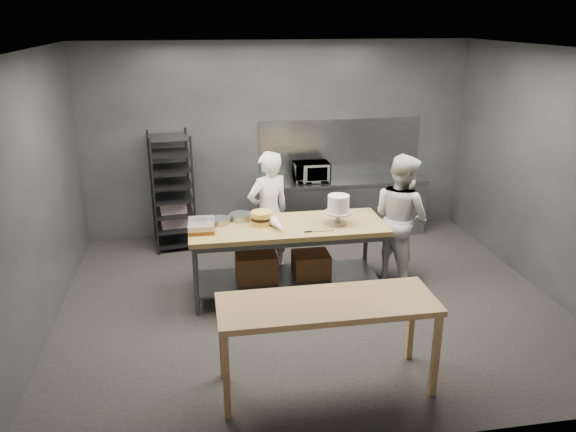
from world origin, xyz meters
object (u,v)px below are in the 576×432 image
at_px(speed_rack, 172,192).
at_px(work_table, 284,251).
at_px(microwave, 311,172).
at_px(near_counter, 327,310).
at_px(frosted_cake_stand, 338,206).
at_px(chef_behind, 268,213).
at_px(chef_right, 401,218).
at_px(layer_cake, 261,218).

bearing_deg(speed_rack, work_table, -52.33).
bearing_deg(microwave, speed_rack, -177.85).
bearing_deg(near_counter, frosted_cake_stand, 72.83).
bearing_deg(near_counter, work_table, 92.25).
relative_size(chef_behind, chef_right, 1.00).
bearing_deg(frosted_cake_stand, chef_behind, 135.68).
xyz_separation_m(frosted_cake_stand, layer_cake, (-0.93, 0.15, -0.15)).
relative_size(work_table, microwave, 4.43).
distance_m(work_table, frosted_cake_stand, 0.88).
bearing_deg(work_table, chef_behind, 98.76).
distance_m(near_counter, chef_behind, 2.63).
xyz_separation_m(work_table, frosted_cake_stand, (0.66, -0.07, 0.58)).
distance_m(chef_behind, frosted_cake_stand, 1.11).
relative_size(frosted_cake_stand, layer_cake, 1.40).
bearing_deg(speed_rack, frosted_cake_stand, -42.47).
distance_m(chef_behind, chef_right, 1.74).
xyz_separation_m(chef_behind, layer_cake, (-0.17, -0.60, 0.15)).
relative_size(near_counter, layer_cake, 7.69).
distance_m(work_table, chef_behind, 0.73).
bearing_deg(layer_cake, chef_right, 3.46).
xyz_separation_m(chef_right, microwave, (-0.83, 1.70, 0.20)).
bearing_deg(frosted_cake_stand, near_counter, -107.17).
distance_m(speed_rack, layer_cake, 2.07).
distance_m(work_table, speed_rack, 2.30).
bearing_deg(layer_cake, speed_rack, 122.94).
relative_size(near_counter, microwave, 3.69).
bearing_deg(speed_rack, layer_cake, -57.06).
xyz_separation_m(near_counter, chef_right, (1.49, 2.14, 0.04)).
relative_size(speed_rack, frosted_cake_stand, 4.80).
distance_m(work_table, layer_cake, 0.51).
xyz_separation_m(work_table, chef_right, (1.57, 0.18, 0.28)).
height_order(microwave, layer_cake, microwave).
height_order(speed_rack, frosted_cake_stand, speed_rack).
bearing_deg(microwave, near_counter, -99.72).
height_order(near_counter, speed_rack, speed_rack).
bearing_deg(work_table, chef_right, 6.66).
height_order(work_table, frosted_cake_stand, frosted_cake_stand).
bearing_deg(chef_right, layer_cake, 68.98).
bearing_deg(frosted_cake_stand, layer_cake, 171.11).
distance_m(near_counter, speed_rack, 4.04).
xyz_separation_m(speed_rack, frosted_cake_stand, (2.05, -1.88, 0.30)).
distance_m(frosted_cake_stand, layer_cake, 0.95).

